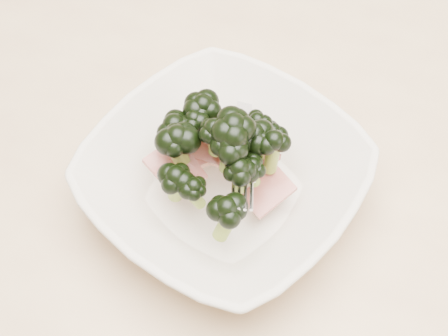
% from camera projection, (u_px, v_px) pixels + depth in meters
% --- Properties ---
extents(dining_table, '(1.20, 0.80, 0.75)m').
position_uv_depth(dining_table, '(267.00, 190.00, 0.76)').
color(dining_table, tan).
rests_on(dining_table, ground).
extents(broccoli_dish, '(0.34, 0.34, 0.13)m').
position_uv_depth(broccoli_dish, '(224.00, 173.00, 0.61)').
color(broccoli_dish, beige).
rests_on(broccoli_dish, dining_table).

